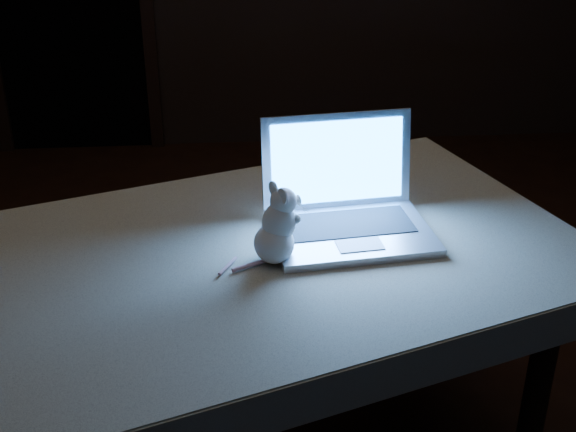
{
  "coord_description": "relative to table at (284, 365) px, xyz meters",
  "views": [
    {
      "loc": [
        -0.11,
        -2.36,
        1.93
      ],
      "look_at": [
        0.04,
        -0.39,
        0.92
      ],
      "focal_mm": 48.0,
      "sensor_mm": 36.0,
      "label": 1
    }
  ],
  "objects": [
    {
      "name": "plush_mouse",
      "position": [
        -0.03,
        -0.08,
        0.54
      ],
      "size": [
        0.21,
        0.21,
        0.22
      ],
      "primitive_type": null,
      "rotation": [
        0.0,
        0.0,
        0.33
      ],
      "color": "white",
      "rests_on": "tablecloth"
    },
    {
      "name": "tablecloth",
      "position": [
        0.02,
        -0.02,
        0.37
      ],
      "size": [
        1.78,
        1.28,
        0.12
      ],
      "primitive_type": null,
      "rotation": [
        0.0,
        0.0,
        0.09
      ],
      "color": "beige",
      "rests_on": "table"
    },
    {
      "name": "floor",
      "position": [
        -0.02,
        0.44,
        -0.42
      ],
      "size": [
        5.0,
        5.0,
        0.0
      ],
      "primitive_type": "plane",
      "color": "black",
      "rests_on": "ground"
    },
    {
      "name": "laptop",
      "position": [
        0.2,
        0.04,
        0.58
      ],
      "size": [
        0.5,
        0.45,
        0.31
      ],
      "primitive_type": null,
      "rotation": [
        0.0,
        0.0,
        0.11
      ],
      "color": "silver",
      "rests_on": "tablecloth"
    },
    {
      "name": "table",
      "position": [
        0.0,
        0.0,
        0.0
      ],
      "size": [
        1.8,
        1.46,
        0.84
      ],
      "primitive_type": null,
      "rotation": [
        0.0,
        0.0,
        0.34
      ],
      "color": "black",
      "rests_on": "floor"
    }
  ]
}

